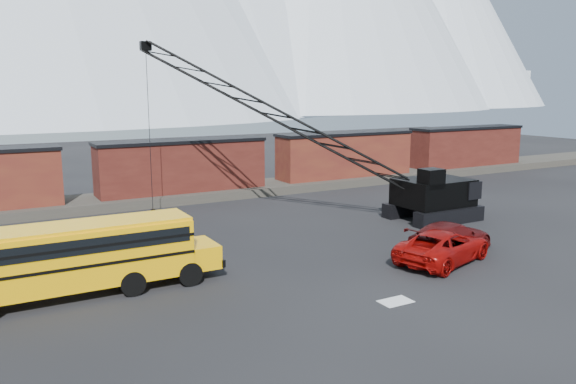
% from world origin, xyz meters
% --- Properties ---
extents(ground, '(160.00, 160.00, 0.00)m').
position_xyz_m(ground, '(0.00, 0.00, 0.00)').
color(ground, black).
rests_on(ground, ground).
extents(gravel_berm, '(120.00, 5.00, 0.70)m').
position_xyz_m(gravel_berm, '(0.00, 22.00, 0.35)').
color(gravel_berm, '#413C35').
rests_on(gravel_berm, ground).
extents(boxcar_mid, '(13.70, 3.10, 4.17)m').
position_xyz_m(boxcar_mid, '(0.00, 22.00, 2.76)').
color(boxcar_mid, '#501D16').
rests_on(boxcar_mid, gravel_berm).
extents(boxcar_east_near, '(13.70, 3.10, 4.17)m').
position_xyz_m(boxcar_east_near, '(16.00, 22.00, 2.76)').
color(boxcar_east_near, '#4B1715').
rests_on(boxcar_east_near, gravel_berm).
extents(boxcar_east_far, '(13.70, 3.10, 4.17)m').
position_xyz_m(boxcar_east_far, '(32.00, 22.00, 2.76)').
color(boxcar_east_far, '#501D16').
rests_on(boxcar_east_far, gravel_berm).
extents(snow_patch, '(1.40, 0.90, 0.02)m').
position_xyz_m(snow_patch, '(0.50, -4.00, 0.01)').
color(snow_patch, silver).
rests_on(snow_patch, ground).
extents(school_bus, '(11.65, 2.65, 3.19)m').
position_xyz_m(school_bus, '(-10.87, 3.27, 1.79)').
color(school_bus, '#EAA404').
rests_on(school_bus, ground).
extents(red_pickup, '(6.69, 4.50, 1.70)m').
position_xyz_m(red_pickup, '(6.25, -0.88, 0.85)').
color(red_pickup, '#930907').
rests_on(red_pickup, ground).
extents(maroon_suv, '(6.13, 3.50, 1.67)m').
position_xyz_m(maroon_suv, '(7.92, 0.32, 0.84)').
color(maroon_suv, '#480D0D').
rests_on(maroon_suv, ground).
extents(crawler_crane, '(20.03, 12.38, 12.16)m').
position_xyz_m(crawler_crane, '(3.53, 11.65, 6.97)').
color(crawler_crane, black).
rests_on(crawler_crane, ground).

